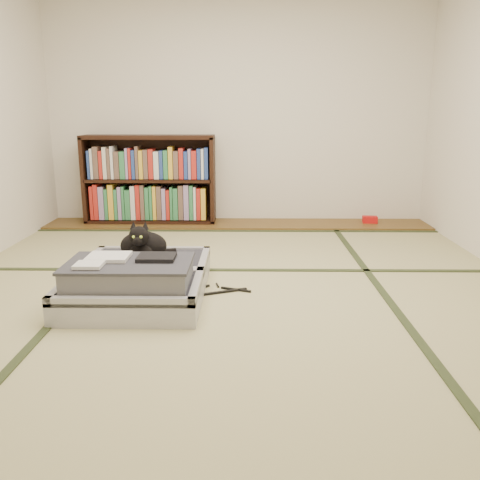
{
  "coord_description": "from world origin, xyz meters",
  "views": [
    {
      "loc": [
        0.1,
        -3.25,
        1.16
      ],
      "look_at": [
        0.05,
        0.35,
        0.25
      ],
      "focal_mm": 38.0,
      "sensor_mm": 36.0,
      "label": 1
    }
  ],
  "objects": [
    {
      "name": "bookcase",
      "position": [
        -0.93,
        2.07,
        0.45
      ],
      "size": [
        1.37,
        0.31,
        0.92
      ],
      "color": "black",
      "rests_on": "wood_strip"
    },
    {
      "name": "suitcase",
      "position": [
        -0.6,
        -0.17,
        0.12
      ],
      "size": [
        0.83,
        1.11,
        0.33
      ],
      "color": "#B2B2B7",
      "rests_on": "floor"
    },
    {
      "name": "cable_coil",
      "position": [
        -0.43,
        0.14,
        0.17
      ],
      "size": [
        0.12,
        0.12,
        0.03
      ],
      "color": "white",
      "rests_on": "suitcase"
    },
    {
      "name": "red_item",
      "position": [
        1.4,
        2.03,
        0.06
      ],
      "size": [
        0.16,
        0.1,
        0.07
      ],
      "primitive_type": "cube",
      "rotation": [
        0.0,
        0.0,
        -0.08
      ],
      "color": "red",
      "rests_on": "wood_strip"
    },
    {
      "name": "room_shell",
      "position": [
        0.0,
        0.0,
        1.46
      ],
      "size": [
        4.5,
        4.5,
        4.5
      ],
      "color": "white",
      "rests_on": "ground"
    },
    {
      "name": "tatami_borders",
      "position": [
        0.0,
        0.49,
        0.0
      ],
      "size": [
        4.0,
        4.5,
        0.01
      ],
      "color": "#2D381E",
      "rests_on": "ground"
    },
    {
      "name": "cat",
      "position": [
        -0.62,
        0.12,
        0.27
      ],
      "size": [
        0.37,
        0.37,
        0.3
      ],
      "color": "black",
      "rests_on": "suitcase"
    },
    {
      "name": "floor",
      "position": [
        0.0,
        0.0,
        0.0
      ],
      "size": [
        4.5,
        4.5,
        0.0
      ],
      "primitive_type": "plane",
      "color": "tan",
      "rests_on": "ground"
    },
    {
      "name": "hanger",
      "position": [
        -0.1,
        -0.08,
        0.01
      ],
      "size": [
        0.43,
        0.28,
        0.01
      ],
      "color": "black",
      "rests_on": "floor"
    },
    {
      "name": "wood_strip",
      "position": [
        0.0,
        2.0,
        0.01
      ],
      "size": [
        4.0,
        0.5,
        0.02
      ],
      "primitive_type": "cube",
      "color": "brown",
      "rests_on": "ground"
    }
  ]
}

